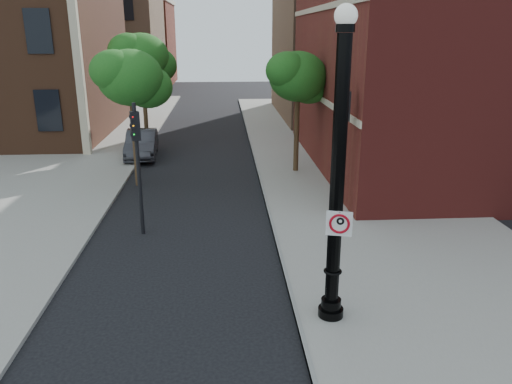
{
  "coord_description": "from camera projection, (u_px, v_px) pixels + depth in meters",
  "views": [
    {
      "loc": [
        0.41,
        -10.13,
        6.42
      ],
      "look_at": [
        1.22,
        2.0,
        2.53
      ],
      "focal_mm": 35.0,
      "sensor_mm": 36.0,
      "label": 1
    }
  ],
  "objects": [
    {
      "name": "bg_building_red",
      "position": [
        125.0,
        44.0,
        64.39
      ],
      "size": [
        12.0,
        12.0,
        10.0
      ],
      "primitive_type": "cube",
      "color": "maroon",
      "rests_on": "ground"
    },
    {
      "name": "parked_car",
      "position": [
        142.0,
        144.0,
        26.83
      ],
      "size": [
        1.83,
        4.49,
        1.45
      ],
      "primitive_type": "imported",
      "rotation": [
        0.0,
        0.0,
        0.07
      ],
      "color": "#2D2D32",
      "rests_on": "ground"
    },
    {
      "name": "traffic_signal_left",
      "position": [
        137.0,
        148.0,
        15.82
      ],
      "size": [
        0.34,
        0.38,
        4.36
      ],
      "rotation": [
        0.0,
        0.0,
        0.3
      ],
      "color": "black",
      "rests_on": "ground"
    },
    {
      "name": "sidewalk_left",
      "position": [
        56.0,
        151.0,
        28.07
      ],
      "size": [
        10.0,
        50.0,
        0.12
      ],
      "primitive_type": "cube",
      "color": "gray",
      "rests_on": "ground"
    },
    {
      "name": "street_tree_a",
      "position": [
        132.0,
        79.0,
        20.71
      ],
      "size": [
        3.22,
        2.91,
        5.81
      ],
      "color": "#332414",
      "rests_on": "ground"
    },
    {
      "name": "no_parking_sign",
      "position": [
        339.0,
        223.0,
        10.78
      ],
      "size": [
        0.55,
        0.17,
        0.57
      ],
      "rotation": [
        0.0,
        0.0,
        -0.26
      ],
      "color": "white",
      "rests_on": "ground"
    },
    {
      "name": "street_tree_b",
      "position": [
        143.0,
        58.0,
        27.43
      ],
      "size": [
        3.57,
        3.23,
        6.44
      ],
      "color": "#332414",
      "rests_on": "ground"
    },
    {
      "name": "traffic_signal_right",
      "position": [
        344.0,
        129.0,
        17.16
      ],
      "size": [
        0.33,
        0.41,
        4.85
      ],
      "rotation": [
        0.0,
        0.0,
        0.11
      ],
      "color": "black",
      "rests_on": "ground"
    },
    {
      "name": "utility_pole",
      "position": [
        340.0,
        133.0,
        18.75
      ],
      "size": [
        0.11,
        0.11,
        5.64
      ],
      "primitive_type": "cylinder",
      "color": "#999999",
      "rests_on": "ground"
    },
    {
      "name": "bg_building_tan_b",
      "position": [
        421.0,
        25.0,
        38.95
      ],
      "size": [
        22.0,
        14.0,
        14.0
      ],
      "primitive_type": "cube",
      "color": "#8E674D",
      "rests_on": "ground"
    },
    {
      "name": "curb_edge",
      "position": [
        263.0,
        190.0,
        21.17
      ],
      "size": [
        0.1,
        60.0,
        0.14
      ],
      "primitive_type": "cube",
      "color": "gray",
      "rests_on": "ground"
    },
    {
      "name": "bg_building_tan_a",
      "position": [
        99.0,
        37.0,
        50.78
      ],
      "size": [
        12.0,
        12.0,
        12.0
      ],
      "primitive_type": "cube",
      "color": "#8E674D",
      "rests_on": "ground"
    },
    {
      "name": "ground",
      "position": [
        209.0,
        323.0,
        11.55
      ],
      "size": [
        120.0,
        120.0,
        0.0
      ],
      "primitive_type": "plane",
      "color": "black",
      "rests_on": "ground"
    },
    {
      "name": "street_tree_c",
      "position": [
        299.0,
        78.0,
        22.69
      ],
      "size": [
        3.14,
        2.84,
        5.66
      ],
      "color": "#332414",
      "rests_on": "ground"
    },
    {
      "name": "lamppost",
      "position": [
        337.0,
        189.0,
        10.71
      ],
      "size": [
        0.59,
        0.59,
        6.97
      ],
      "color": "black",
      "rests_on": "ground"
    },
    {
      "name": "sidewalk_right",
      "position": [
        355.0,
        188.0,
        21.42
      ],
      "size": [
        8.0,
        60.0,
        0.12
      ],
      "primitive_type": "cube",
      "color": "gray",
      "rests_on": "ground"
    }
  ]
}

